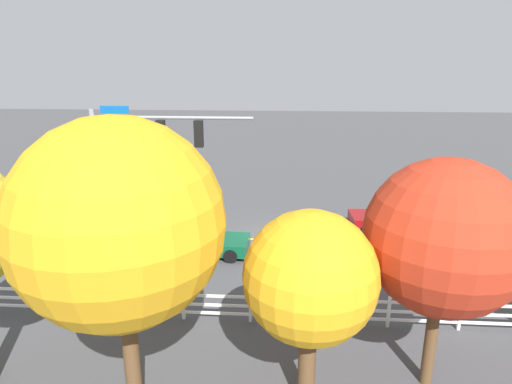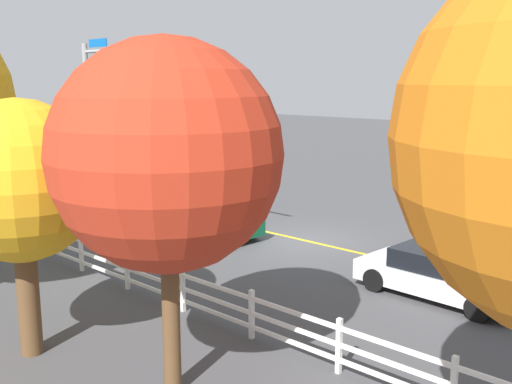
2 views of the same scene
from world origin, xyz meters
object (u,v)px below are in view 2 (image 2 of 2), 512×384
at_px(pedestrian, 106,211).
at_px(tree_3, 20,182).
at_px(car_0, 501,245).
at_px(tree_1, 167,156).
at_px(car_1, 438,274).
at_px(car_3, 207,218).

distance_m(pedestrian, tree_3, 10.10).
height_order(car_0, tree_3, tree_3).
xyz_separation_m(pedestrian, tree_1, (-10.59, 5.53, 3.51)).
relative_size(car_1, car_3, 1.01).
height_order(car_0, car_1, car_0).
relative_size(car_0, car_3, 0.96).
xyz_separation_m(car_3, tree_3, (-4.51, 9.21, 3.07)).
height_order(car_3, pedestrian, pedestrian).
xyz_separation_m(tree_1, tree_3, (3.43, 1.03, -0.73)).
bearing_deg(pedestrian, tree_1, -67.21).
distance_m(car_0, tree_3, 14.14).
distance_m(car_1, car_3, 9.33).
relative_size(car_1, tree_3, 0.82).
xyz_separation_m(car_0, tree_3, (5.03, 12.86, 3.04)).
relative_size(car_1, tree_1, 0.68).
xyz_separation_m(car_0, car_1, (0.22, 3.84, -0.04)).
bearing_deg(car_3, tree_1, -43.18).
distance_m(tree_1, tree_3, 3.66).
bearing_deg(tree_3, car_1, -118.09).
distance_m(car_1, tree_1, 8.96).
bearing_deg(tree_1, pedestrian, -27.58).
height_order(pedestrian, tree_1, tree_1).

